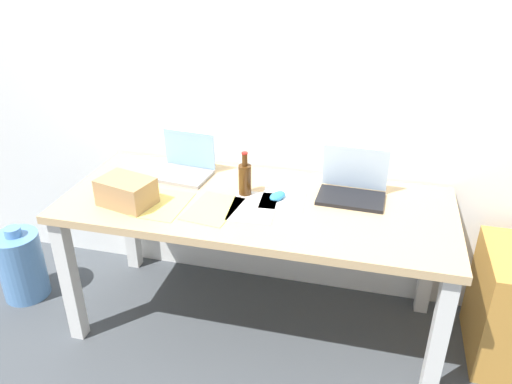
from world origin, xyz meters
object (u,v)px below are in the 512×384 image
(laptop_left, at_px, (184,166))
(computer_mouse, at_px, (278,196))
(water_cooler_jug, at_px, (21,265))
(beer_bottle, at_px, (245,179))
(desk, at_px, (256,218))
(laptop_right, at_px, (352,187))
(cardboard_box, at_px, (126,192))

(laptop_left, height_order, computer_mouse, laptop_left)
(water_cooler_jug, bearing_deg, beer_bottle, 6.90)
(desk, height_order, beer_bottle, beer_bottle)
(laptop_left, height_order, laptop_right, laptop_right)
(laptop_right, bearing_deg, laptop_left, 177.57)
(desk, xyz_separation_m, laptop_right, (0.44, 0.16, 0.15))
(computer_mouse, xyz_separation_m, water_cooler_jug, (-1.46, -0.15, -0.56))
(beer_bottle, relative_size, water_cooler_jug, 0.49)
(laptop_right, height_order, computer_mouse, laptop_right)
(computer_mouse, bearing_deg, beer_bottle, -159.76)
(laptop_right, bearing_deg, water_cooler_jug, -171.82)
(beer_bottle, bearing_deg, desk, -39.46)
(desk, relative_size, laptop_left, 6.07)
(beer_bottle, relative_size, computer_mouse, 2.24)
(cardboard_box, distance_m, water_cooler_jug, 0.99)
(laptop_right, bearing_deg, beer_bottle, -168.62)
(laptop_right, xyz_separation_m, cardboard_box, (-1.03, -0.34, 0.01))
(beer_bottle, height_order, water_cooler_jug, beer_bottle)
(beer_bottle, xyz_separation_m, water_cooler_jug, (-1.29, -0.16, -0.63))
(water_cooler_jug, bearing_deg, desk, 4.14)
(laptop_left, bearing_deg, cardboard_box, -111.09)
(beer_bottle, bearing_deg, cardboard_box, -155.70)
(computer_mouse, height_order, cardboard_box, cardboard_box)
(cardboard_box, bearing_deg, beer_bottle, 24.30)
(beer_bottle, distance_m, computer_mouse, 0.18)
(laptop_right, distance_m, beer_bottle, 0.52)
(computer_mouse, bearing_deg, water_cooler_jug, -150.37)
(desk, xyz_separation_m, cardboard_box, (-0.59, -0.18, 0.16))
(cardboard_box, bearing_deg, desk, 16.64)
(laptop_right, relative_size, computer_mouse, 3.26)
(computer_mouse, distance_m, cardboard_box, 0.72)
(desk, distance_m, computer_mouse, 0.15)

